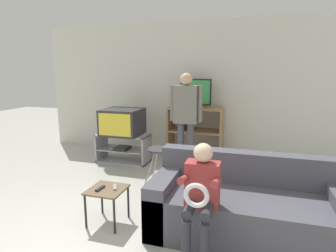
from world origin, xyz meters
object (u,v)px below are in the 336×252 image
snack_table (107,194)px  remote_control_white (115,187)px  media_shelf (195,133)px  television_flat (196,94)px  remote_control_black (100,188)px  person_seated_child (201,192)px  tv_stand (123,148)px  folding_stool (160,155)px  person_standing_adult (186,113)px  television_main (122,122)px  couch (246,208)px

snack_table → remote_control_white: bearing=29.2°
media_shelf → television_flat: bearing=147.3°
remote_control_black → person_seated_child: (1.13, -0.24, 0.21)m
tv_stand → media_shelf: media_shelf is taller
media_shelf → folding_stool: bearing=-98.3°
tv_stand → snack_table: size_ratio=2.39×
television_flat → snack_table: bearing=-99.9°
media_shelf → person_standing_adult: (-0.03, -0.69, 0.48)m
tv_stand → television_flat: bearing=24.0°
television_flat → folding_stool: bearing=-97.8°
television_flat → person_standing_adult: (-0.02, -0.70, -0.25)m
remote_control_white → person_standing_adult: bearing=50.0°
remote_control_white → person_seated_child: size_ratio=0.14×
media_shelf → snack_table: (-0.46, -2.56, -0.17)m
television_main → person_standing_adult: size_ratio=0.42×
television_flat → snack_table: 2.75m
media_shelf → couch: media_shelf is taller
snack_table → remote_control_white: (0.07, 0.04, 0.07)m
tv_stand → couch: 2.88m
snack_table → person_seated_child: (1.07, -0.27, 0.28)m
television_flat → remote_control_white: (-0.37, -2.52, -0.83)m
tv_stand → remote_control_white: (0.86, -1.98, 0.16)m
couch → person_seated_child: person_seated_child is taller
television_flat → remote_control_black: size_ratio=3.97×
television_main → television_flat: television_flat is taller
media_shelf → person_standing_adult: 0.84m
couch → person_standing_adult: 2.07m
television_flat → remote_control_white: size_ratio=3.97×
remote_control_black → tv_stand: bearing=112.8°
television_main → person_seated_child: bearing=-51.0°
folding_stool → person_seated_child: person_seated_child is taller
person_seated_child → television_main: bearing=129.0°
tv_stand → folding_stool: size_ratio=1.64×
folding_stool → remote_control_white: folding_stool is taller
snack_table → media_shelf: bearing=79.8°
snack_table → folding_stool: bearing=77.3°
media_shelf → person_seated_child: bearing=-77.8°
folding_stool → couch: size_ratio=0.30×
folding_stool → person_seated_child: (0.83, -1.36, 0.14)m
remote_control_white → folding_stool: bearing=51.8°
remote_control_black → couch: (1.52, 0.24, -0.12)m
television_main → media_shelf: media_shelf is taller
snack_table → remote_control_black: 0.10m
tv_stand → television_flat: television_flat is taller
television_flat → folding_stool: (-0.20, -1.48, -0.76)m
tv_stand → remote_control_black: 2.18m
folding_stool → snack_table: folding_stool is taller
person_standing_adult → television_flat: bearing=88.6°
media_shelf → couch: 2.56m
television_flat → person_seated_child: television_flat is taller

